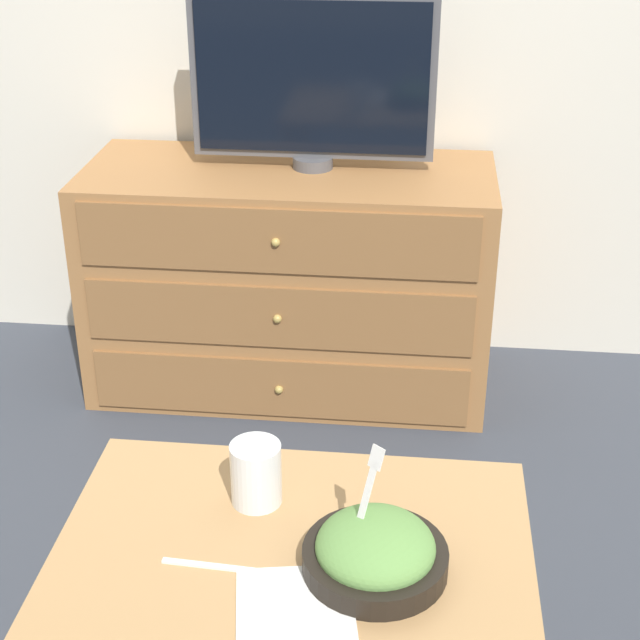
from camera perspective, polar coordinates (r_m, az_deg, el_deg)
The scene contains 8 objects.
ground_plane at distance 3.28m, azimuth 0.92°, elevation -1.10°, with size 12.00×12.00×0.00m, color #383D47.
dresser at distance 2.89m, azimuth -1.78°, elevation 2.32°, with size 1.16×0.51×0.67m.
tv at distance 2.73m, azimuth -0.42°, elevation 13.84°, with size 0.67×0.11×0.48m.
coffee_table at distance 1.67m, azimuth -1.61°, elevation -15.54°, with size 0.77×0.57×0.50m.
takeout_bowl at distance 1.57m, azimuth 3.23°, elevation -13.32°, with size 0.23×0.23×0.20m.
drink_cup at distance 1.70m, azimuth -3.79°, elevation -9.09°, with size 0.09×0.09×0.11m.
napkin at distance 1.52m, azimuth -1.46°, elevation -16.36°, with size 0.20×0.20×0.00m.
knife at distance 1.60m, azimuth -5.99°, elevation -14.08°, with size 0.18×0.02×0.00m.
Camera 1 is at (0.25, -2.88, 1.55)m, focal length 55.00 mm.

